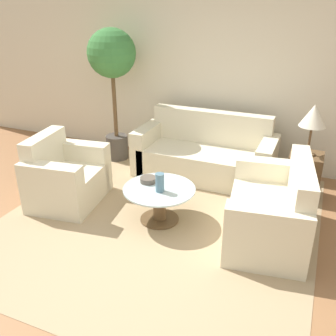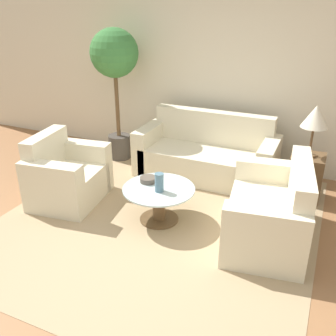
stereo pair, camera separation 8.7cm
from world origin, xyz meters
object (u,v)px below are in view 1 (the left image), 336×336
(table_lamp, at_px, (313,117))
(loveseat, at_px, (274,213))
(sofa_main, at_px, (206,156))
(coffee_table, at_px, (159,199))
(vase, at_px, (160,183))
(armchair, at_px, (64,179))
(potted_plant, at_px, (112,65))
(bowl, at_px, (148,180))

(table_lamp, bearing_deg, loveseat, -100.99)
(sofa_main, relative_size, coffee_table, 2.38)
(sofa_main, xyz_separation_m, vase, (-0.07, -1.44, 0.22))
(armchair, relative_size, loveseat, 0.73)
(sofa_main, bearing_deg, vase, -92.70)
(sofa_main, distance_m, coffee_table, 1.38)
(table_lamp, relative_size, vase, 2.98)
(armchair, distance_m, potted_plant, 1.85)
(loveseat, bearing_deg, vase, -87.68)
(coffee_table, bearing_deg, table_lamp, 40.89)
(coffee_table, xyz_separation_m, vase, (0.04, -0.06, 0.25))
(sofa_main, bearing_deg, armchair, -134.50)
(bowl, bearing_deg, potted_plant, 131.82)
(sofa_main, height_order, armchair, sofa_main)
(potted_plant, bearing_deg, armchair, -86.41)
(table_lamp, bearing_deg, potted_plant, 176.63)
(vase, bearing_deg, armchair, 178.52)
(armchair, height_order, coffee_table, armchair)
(loveseat, relative_size, coffee_table, 1.75)
(loveseat, bearing_deg, table_lamp, 160.74)
(table_lamp, bearing_deg, bowl, -144.38)
(sofa_main, bearing_deg, table_lamp, -5.29)
(coffee_table, height_order, potted_plant, potted_plant)
(armchair, height_order, table_lamp, table_lamp)
(potted_plant, bearing_deg, table_lamp, -3.37)
(coffee_table, xyz_separation_m, bowl, (-0.18, 0.09, 0.17))
(armchair, bearing_deg, coffee_table, -96.36)
(bowl, bearing_deg, coffee_table, -26.44)
(loveseat, xyz_separation_m, potted_plant, (-2.60, 1.25, 1.16))
(bowl, bearing_deg, vase, -35.26)
(armchair, height_order, loveseat, loveseat)
(sofa_main, height_order, table_lamp, table_lamp)
(potted_plant, bearing_deg, bowl, -48.18)
(coffee_table, relative_size, bowl, 4.34)
(armchair, bearing_deg, vase, -99.14)
(armchair, distance_m, loveseat, 2.51)
(coffee_table, height_order, bowl, bowl)
(coffee_table, height_order, vase, vase)
(coffee_table, xyz_separation_m, potted_plant, (-1.36, 1.41, 1.19))
(loveseat, height_order, potted_plant, potted_plant)
(sofa_main, relative_size, vase, 9.12)
(sofa_main, xyz_separation_m, potted_plant, (-1.47, 0.04, 1.16))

